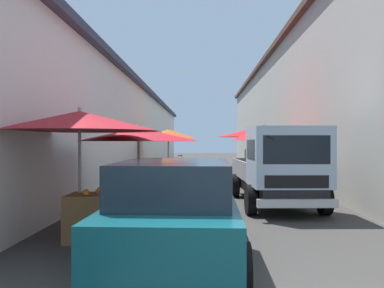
# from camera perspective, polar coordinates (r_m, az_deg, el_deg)

# --- Properties ---
(ground) EXTENTS (90.00, 90.00, 0.00)m
(ground) POSITION_cam_1_polar(r_m,az_deg,el_deg) (16.54, 2.60, -5.68)
(ground) COLOR #3D3A38
(building_left_whitewash) EXTENTS (49.80, 7.50, 4.71)m
(building_left_whitewash) POSITION_cam_1_polar(r_m,az_deg,el_deg) (19.86, -18.06, 2.14)
(building_left_whitewash) COLOR silver
(building_left_whitewash) RESTS_ON ground
(building_right_concrete) EXTENTS (49.80, 7.50, 6.72)m
(building_right_concrete) POSITION_cam_1_polar(r_m,az_deg,el_deg) (20.13, 22.79, 4.97)
(building_right_concrete) COLOR #A39E93
(building_right_concrete) RESTS_ON ground
(fruit_stall_far_left) EXTENTS (2.85, 2.85, 2.14)m
(fruit_stall_far_left) POSITION_cam_1_polar(r_m,az_deg,el_deg) (9.30, -7.72, -0.01)
(fruit_stall_far_left) COLOR #9E9EA3
(fruit_stall_far_left) RESTS_ON ground
(fruit_stall_mid_lane) EXTENTS (2.25, 2.25, 2.33)m
(fruit_stall_mid_lane) POSITION_cam_1_polar(r_m,az_deg,el_deg) (13.70, 10.25, 0.40)
(fruit_stall_mid_lane) COLOR #9E9EA3
(fruit_stall_mid_lane) RESTS_ON ground
(fruit_stall_near_left) EXTENTS (2.74, 2.74, 2.34)m
(fruit_stall_near_left) POSITION_cam_1_polar(r_m,az_deg,el_deg) (16.33, 8.43, 0.83)
(fruit_stall_near_left) COLOR #9E9EA3
(fruit_stall_near_left) RESTS_ON ground
(fruit_stall_near_right) EXTENTS (2.90, 2.90, 2.36)m
(fruit_stall_near_right) POSITION_cam_1_polar(r_m,az_deg,el_deg) (7.38, -15.69, 1.49)
(fruit_stall_near_right) COLOR #9E9EA3
(fruit_stall_near_right) RESTS_ON ground
(fruit_stall_far_right) EXTENTS (2.75, 2.75, 2.43)m
(fruit_stall_far_right) POSITION_cam_1_polar(r_m,az_deg,el_deg) (19.79, -3.45, 0.99)
(fruit_stall_far_right) COLOR #9E9EA3
(fruit_stall_far_right) RESTS_ON ground
(hatchback_car) EXTENTS (3.94, 1.99, 1.45)m
(hatchback_car) POSITION_cam_1_polar(r_m,az_deg,el_deg) (5.86, -2.39, -9.41)
(hatchback_car) COLOR #0F4C56
(hatchback_car) RESTS_ON ground
(delivery_truck) EXTENTS (4.98, 2.12, 2.08)m
(delivery_truck) POSITION_cam_1_polar(r_m,az_deg,el_deg) (10.29, 12.67, -3.52)
(delivery_truck) COLOR black
(delivery_truck) RESTS_ON ground
(vendor_by_crates) EXTENTS (0.27, 0.63, 1.57)m
(vendor_by_crates) POSITION_cam_1_polar(r_m,az_deg,el_deg) (20.06, 8.45, -2.05)
(vendor_by_crates) COLOR #665B4C
(vendor_by_crates) RESTS_ON ground
(parked_scooter) EXTENTS (1.66, 0.61, 1.14)m
(parked_scooter) POSITION_cam_1_polar(r_m,az_deg,el_deg) (17.06, -2.13, -3.98)
(parked_scooter) COLOR black
(parked_scooter) RESTS_ON ground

